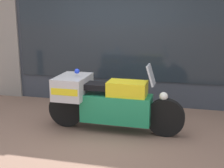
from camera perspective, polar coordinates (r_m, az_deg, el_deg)
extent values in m
plane|color=#7A5B4C|center=(5.36, -2.98, -9.11)|extent=(60.00, 60.00, 0.00)
cube|color=#333842|center=(6.88, 1.78, 11.42)|extent=(6.49, 0.40, 3.60)
cube|color=gray|center=(7.99, -18.75, 11.05)|extent=(0.84, 0.55, 3.60)
cube|color=#1E262D|center=(6.59, 4.73, 11.71)|extent=(5.41, 0.02, 2.60)
cube|color=slate|center=(7.05, 4.46, -1.11)|extent=(5.19, 0.30, 0.55)
cube|color=silver|center=(7.00, 4.81, 7.20)|extent=(5.19, 0.02, 1.51)
cube|color=beige|center=(6.82, 4.74, 13.33)|extent=(5.19, 0.30, 0.03)
cube|color=#B7B2A8|center=(7.40, -10.88, 13.48)|extent=(0.18, 0.04, 0.05)
cube|color=black|center=(7.05, -3.39, 13.69)|extent=(0.18, 0.04, 0.05)
cube|color=maroon|center=(6.82, 4.75, 13.67)|extent=(0.18, 0.04, 0.05)
cube|color=navy|center=(6.73, 13.26, 13.36)|extent=(0.18, 0.04, 0.05)
cube|color=white|center=(7.42, -9.67, 2.72)|extent=(0.19, 0.03, 0.27)
cube|color=#2866B7|center=(7.02, -0.49, 2.30)|extent=(0.19, 0.02, 0.27)
cube|color=orange|center=(6.82, 9.49, 1.77)|extent=(0.19, 0.03, 0.27)
cube|color=yellow|center=(6.84, 19.72, 1.18)|extent=(0.19, 0.04, 0.27)
cylinder|color=black|center=(5.25, 9.73, -6.05)|extent=(0.64, 0.15, 0.64)
cylinder|color=black|center=(5.66, -8.28, -4.53)|extent=(0.64, 0.15, 0.64)
cube|color=#1E8456|center=(5.35, 0.83, -4.43)|extent=(1.20, 0.45, 0.47)
cube|color=yellow|center=(5.22, 2.80, -1.01)|extent=(0.66, 0.40, 0.27)
cube|color=black|center=(5.32, -1.99, -0.42)|extent=(0.70, 0.33, 0.10)
cube|color=#B7B7BC|center=(5.50, -7.19, -0.48)|extent=(0.53, 0.76, 0.38)
cube|color=yellow|center=(5.50, -7.19, -0.48)|extent=(0.48, 0.77, 0.11)
cube|color=#B2BCC6|center=(5.09, 7.14, 1.64)|extent=(0.14, 0.31, 0.34)
sphere|color=white|center=(5.15, 9.41, -2.23)|extent=(0.14, 0.14, 0.14)
sphere|color=blue|center=(5.40, -6.42, 2.34)|extent=(0.09, 0.09, 0.09)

